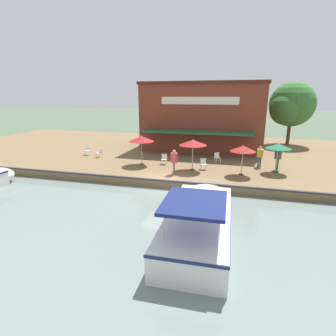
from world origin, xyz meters
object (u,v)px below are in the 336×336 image
Objects in this scene: waterfront_restaurant at (204,116)px; tree_behind_restaurant at (164,109)px; cafe_chair_far_corner_seat at (164,159)px; patio_umbrella_back_row at (141,139)px; patio_umbrella_mid_patio_right at (278,146)px; person_near_entrance at (174,159)px; cafe_chair_under_first_umbrella at (203,164)px; tree_downstream_bank at (290,106)px; motorboat_mid_row at (200,216)px; cafe_chair_back_row_seat at (88,150)px; patio_umbrella_near_quay_edge at (193,143)px; cafe_chair_mid_patio at (217,157)px; person_mid_patio at (278,155)px; person_at_quay_edge at (260,154)px; patio_umbrella_by_entrance at (243,149)px; cafe_chair_beside_entrance at (99,152)px.

tree_behind_restaurant is (-2.43, -5.21, 0.58)m from waterfront_restaurant.
patio_umbrella_back_row is at bearing -71.61° from cafe_chair_far_corner_seat.
waterfront_restaurant is 5.57× the size of patio_umbrella_mid_patio_right.
patio_umbrella_mid_patio_right is 7.82m from person_near_entrance.
patio_umbrella_back_row is at bearing -88.08° from patio_umbrella_mid_patio_right.
cafe_chair_far_corner_seat is 1.00× the size of cafe_chair_under_first_umbrella.
tree_downstream_bank is at bearing 146.43° from person_near_entrance.
tree_behind_restaurant is (-10.91, -3.01, 3.60)m from cafe_chair_far_corner_seat.
motorboat_mid_row reaches higher than cafe_chair_far_corner_seat.
cafe_chair_back_row_seat is (-1.58, -8.26, 0.00)m from cafe_chair_far_corner_seat.
patio_umbrella_back_row is (-0.59, -4.41, 0.02)m from patio_umbrella_near_quay_edge.
patio_umbrella_back_row is at bearing -69.03° from cafe_chair_mid_patio.
person_mid_patio is (-1.72, 6.43, -1.00)m from patio_umbrella_near_quay_edge.
cafe_chair_far_corner_seat is at bearing -150.31° from person_near_entrance.
person_mid_patio is at bearing 95.95° from patio_umbrella_back_row.
person_mid_patio is (7.94, 6.86, -2.33)m from waterfront_restaurant.
person_at_quay_edge is at bearing 114.47° from cafe_chair_under_first_umbrella.
patio_umbrella_by_entrance is at bearing -27.91° from person_at_quay_edge.
patio_umbrella_by_entrance is 2.60× the size of cafe_chair_mid_patio.
tree_downstream_bank reaches higher than person_near_entrance.
cafe_chair_beside_entrance is at bearing -49.45° from waterfront_restaurant.
person_mid_patio is at bearing 168.11° from patio_umbrella_mid_patio_right.
motorboat_mid_row is at bearing 0.53° from cafe_chair_mid_patio.
cafe_chair_mid_patio is 0.10× the size of motorboat_mid_row.
person_near_entrance is at bearing -59.27° from person_at_quay_edge.
motorboat_mid_row is (7.93, -1.91, -1.81)m from patio_umbrella_by_entrance.
person_near_entrance reaches higher than cafe_chair_back_row_seat.
waterfront_restaurant is at bearing -177.43° from patio_umbrella_near_quay_edge.
waterfront_restaurant is 14.71× the size of cafe_chair_far_corner_seat.
cafe_chair_mid_patio is at bearing -33.78° from tree_downstream_bank.
cafe_chair_mid_patio is at bearing 90.77° from cafe_chair_back_row_seat.
patio_umbrella_near_quay_edge is at bearing -30.03° from cafe_chair_mid_patio.
motorboat_mid_row is at bearing 34.84° from patio_umbrella_back_row.
patio_umbrella_near_quay_edge is 2.84× the size of cafe_chair_under_first_umbrella.
motorboat_mid_row is 22.10m from tree_behind_restaurant.
person_mid_patio is (-0.54, 9.05, 0.69)m from cafe_chair_far_corner_seat.
waterfront_restaurant reaches higher than person_mid_patio.
person_at_quay_edge is 0.20× the size of motorboat_mid_row.
patio_umbrella_mid_patio_right is at bearing 117.84° from patio_umbrella_by_entrance.
person_near_entrance is at bearing 29.69° from cafe_chair_far_corner_seat.
cafe_chair_far_corner_seat and cafe_chair_under_first_umbrella have the same top height.
cafe_chair_back_row_seat is 0.47× the size of person_near_entrance.
waterfront_restaurant is 2.04× the size of tree_behind_restaurant.
tree_downstream_bank reaches higher than cafe_chair_back_row_seat.
cafe_chair_mid_patio is 1.00× the size of cafe_chair_far_corner_seat.
tree_behind_restaurant reaches higher than patio_umbrella_mid_patio_right.
cafe_chair_beside_entrance is at bearing -57.31° from tree_downstream_bank.
cafe_chair_back_row_seat is at bearing -89.23° from cafe_chair_mid_patio.
waterfront_restaurant reaches higher than patio_umbrella_near_quay_edge.
tree_downstream_bank is (-12.63, 11.60, 4.07)m from cafe_chair_far_corner_seat.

